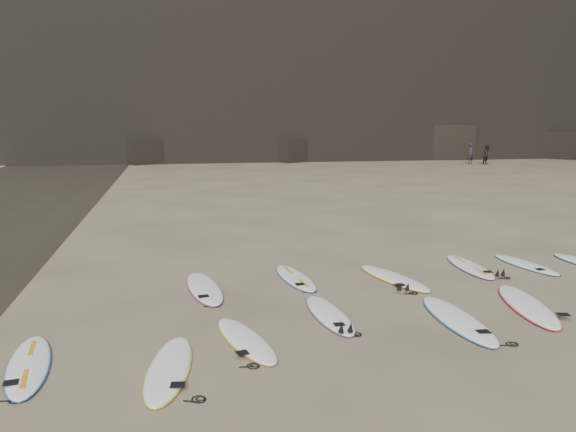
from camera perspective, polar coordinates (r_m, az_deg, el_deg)
The scene contains 14 objects.
ground at distance 10.47m, azimuth 10.68°, elevation -10.35°, with size 240.00×240.00×0.00m, color #897559.
surfboard_0 at distance 8.50m, azimuth -11.98°, elevation -14.81°, with size 0.57×2.37×0.09m, color white.
surfboard_1 at distance 9.36m, azimuth -4.34°, elevation -12.37°, with size 0.54×2.24×0.08m, color white.
surfboard_2 at distance 10.51m, azimuth 4.21°, elevation -9.91°, with size 0.55×2.30×0.08m, color white.
surfboard_3 at distance 10.66m, azimuth 16.83°, elevation -9.98°, with size 0.65×2.70×0.10m, color white.
surfboard_4 at distance 11.91m, azimuth 23.12°, elevation -8.30°, with size 0.66×2.74×0.10m, color white.
surfboard_5 at distance 12.23m, azimuth -8.50°, elevation -7.21°, with size 0.63×2.62×0.09m, color white.
surfboard_6 at distance 12.89m, azimuth 0.74°, elevation -6.27°, with size 0.57×2.36×0.09m, color white.
surfboard_7 at distance 13.11m, azimuth 10.67°, elevation -6.16°, with size 0.60×2.52×0.09m, color white.
surfboard_8 at distance 14.60m, azimuth 17.95°, elevation -4.88°, with size 0.59×2.45×0.09m, color white.
surfboard_9 at distance 15.33m, azimuth 22.95°, elevation -4.52°, with size 0.55×2.28×0.08m, color white.
surfboard_11 at distance 9.23m, azimuth -24.85°, elevation -13.52°, with size 0.57×2.35×0.08m, color white.
person_a at distance 54.76m, azimuth 18.10°, elevation 6.05°, with size 0.70×0.46×1.93m, color black.
person_b at distance 54.79m, azimuth 19.58°, elevation 5.89°, with size 0.86×0.67×1.77m, color black.
Camera 1 is at (-3.96, -9.06, 3.46)m, focal length 35.00 mm.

